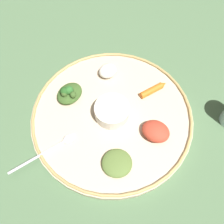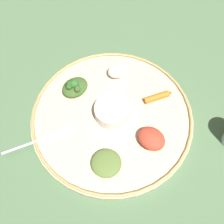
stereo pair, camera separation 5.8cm
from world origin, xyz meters
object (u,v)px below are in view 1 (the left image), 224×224
Objects in this scene: center_bowl at (112,111)px; greens_pile at (69,93)px; spoon at (53,147)px; carrot_near_spoon at (153,90)px.

greens_pile is at bearing 58.80° from center_bowl.
spoon is 1.71× the size of greens_pile.
greens_pile is (0.15, -0.04, 0.01)m from spoon.
center_bowl is 0.17m from spoon.
center_bowl reaches higher than carrot_near_spoon.
greens_pile is (0.07, 0.11, -0.00)m from center_bowl.
greens_pile is at bearing 89.15° from carrot_near_spoon.
spoon is 0.15m from greens_pile.
spoon is 1.99× the size of carrot_near_spoon.
carrot_near_spoon is at bearing -62.04° from spoon.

